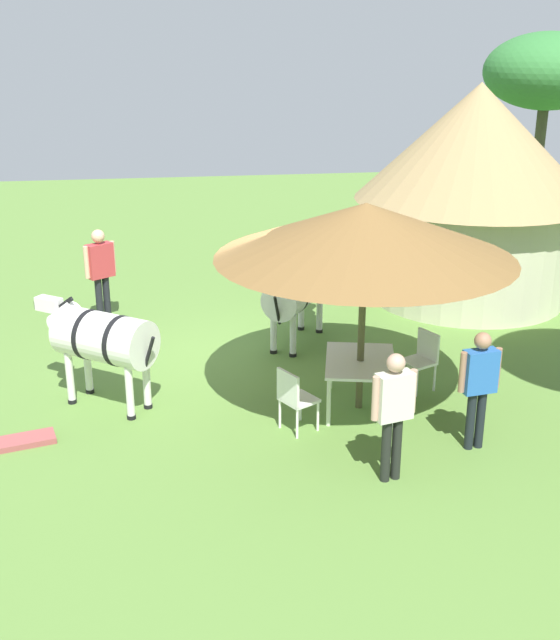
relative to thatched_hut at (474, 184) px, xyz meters
name	(u,v)px	position (x,y,z in m)	size (l,w,h in m)	color
ground_plane	(242,367)	(2.96, -4.87, -2.31)	(36.00, 36.00, 0.00)	#598037
thatched_hut	(474,184)	(0.00, 0.00, 0.00)	(4.65, 4.65, 4.24)	beige
shade_umbrella	(365,231)	(4.64, -3.34, 0.30)	(4.10, 4.10, 3.00)	#4E4C2D
patio_dining_table	(360,365)	(4.64, -3.34, -1.66)	(1.51, 1.25, 0.74)	white
patio_chair_near_lawn	(294,396)	(5.23, -4.39, -1.79)	(0.59, 0.58, 0.90)	white
patio_chair_west_end	(422,356)	(4.14, -2.25, -1.79)	(0.58, 0.57, 0.90)	silver
guest_beside_umbrella	(479,380)	(6.01, -2.13, -1.35)	(0.26, 0.57, 1.61)	black
guest_behind_table	(394,406)	(6.61, -3.43, -1.32)	(0.31, 0.57, 1.65)	black
standing_watcher	(101,267)	(0.51, -7.22, -1.25)	(0.46, 0.54, 1.78)	black
zebra_nearest_camera	(102,338)	(4.04, -6.96, -1.27)	(1.48, 1.82, 1.58)	white
zebra_by_umbrella	(299,290)	(1.97, -3.78, -1.36)	(2.01, 1.46, 1.49)	silver
acacia_tree_behind_hut	(547,73)	(-3.90, 3.18, 1.88)	(3.03, 3.03, 5.14)	#41422D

